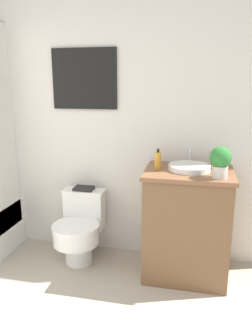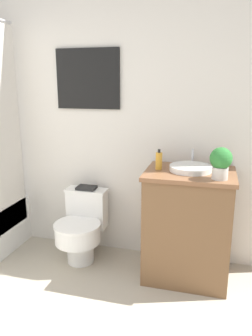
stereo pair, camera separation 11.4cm
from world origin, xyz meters
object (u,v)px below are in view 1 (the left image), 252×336
Objects in this scene: toilet at (80,228)px; sink at (189,167)px; soap_bottle at (158,160)px; potted_plant at (220,161)px; book_on_tank at (84,188)px.

sink is (0.89, 0.01, 0.58)m from toilet.
soap_bottle is (0.65, -0.01, 0.62)m from toilet.
potted_plant reaches higher than book_on_tank.
toilet is 2.71× the size of potted_plant.
book_on_tank is at bearing 171.84° from sink.
potted_plant is 1.34× the size of book_on_tank.
toilet is 0.90m from soap_bottle.
sink is 0.29m from potted_plant.
soap_bottle is 0.47m from potted_plant.
soap_bottle is 0.74m from book_on_tank.
book_on_tank is at bearing 167.51° from soap_bottle.
book_on_tank is (-0.65, 0.14, -0.31)m from soap_bottle.
potted_plant is at bearing -39.33° from sink.
book_on_tank is at bearing 90.00° from toilet.
sink is at bearing 0.63° from toilet.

